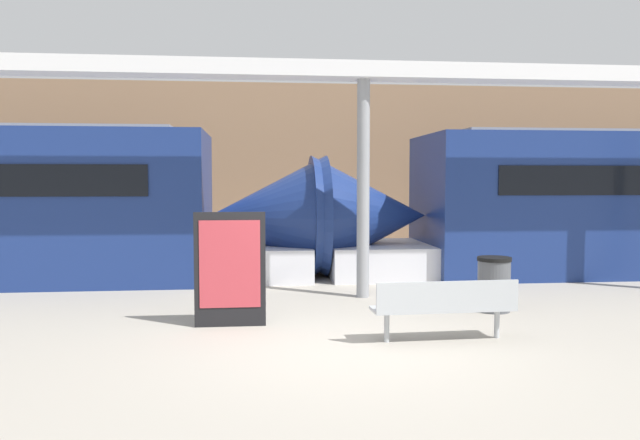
{
  "coord_description": "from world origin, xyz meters",
  "views": [
    {
      "loc": [
        -0.98,
        -7.58,
        2.09
      ],
      "look_at": [
        0.16,
        3.25,
        1.4
      ],
      "focal_mm": 35.0,
      "sensor_mm": 36.0,
      "label": 1
    }
  ],
  "objects_px": {
    "poster_board": "(230,269)",
    "support_column_near": "(363,189)",
    "bench_near": "(445,304)",
    "trash_bin": "(494,284)"
  },
  "relations": [
    {
      "from": "poster_board",
      "to": "support_column_near",
      "type": "height_order",
      "value": "support_column_near"
    },
    {
      "from": "poster_board",
      "to": "trash_bin",
      "type": "bearing_deg",
      "value": 8.32
    },
    {
      "from": "trash_bin",
      "to": "support_column_near",
      "type": "height_order",
      "value": "support_column_near"
    },
    {
      "from": "support_column_near",
      "to": "poster_board",
      "type": "bearing_deg",
      "value": -138.29
    },
    {
      "from": "poster_board",
      "to": "bench_near",
      "type": "bearing_deg",
      "value": -22.06
    },
    {
      "from": "bench_near",
      "to": "support_column_near",
      "type": "xyz_separation_m",
      "value": [
        -0.52,
        3.17,
        1.45
      ]
    },
    {
      "from": "bench_near",
      "to": "support_column_near",
      "type": "distance_m",
      "value": 3.52
    },
    {
      "from": "bench_near",
      "to": "trash_bin",
      "type": "distance_m",
      "value": 2.21
    },
    {
      "from": "bench_near",
      "to": "trash_bin",
      "type": "bearing_deg",
      "value": 50.08
    },
    {
      "from": "support_column_near",
      "to": "bench_near",
      "type": "bearing_deg",
      "value": -80.62
    }
  ]
}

